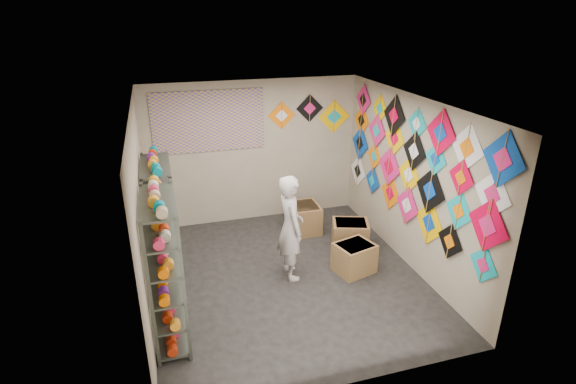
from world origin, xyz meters
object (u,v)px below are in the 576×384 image
object	(u,v)px
carton_c	(304,218)
shopkeeper	(290,227)
carton_a	(354,258)
carton_b	(350,235)
shelf_rack_front	(166,271)
shelf_rack_back	(162,224)

from	to	relation	value
carton_c	shopkeeper	bearing A→B (deg)	-115.16
carton_c	carton_a	bearing A→B (deg)	-76.99
carton_b	shelf_rack_front	bearing A→B (deg)	-136.71
shelf_rack_front	shelf_rack_back	distance (m)	1.30
carton_b	carton_c	bearing A→B (deg)	142.75
carton_a	carton_c	world-z (taller)	carton_c
carton_a	carton_b	bearing A→B (deg)	55.41
carton_a	carton_c	size ratio (longest dim) A/B	0.95
carton_b	carton_c	xyz separation A→B (m)	(-0.57, 0.83, 0.02)
carton_b	carton_c	distance (m)	1.01
shelf_rack_front	carton_b	distance (m)	3.46
shelf_rack_front	carton_c	xyz separation A→B (m)	(2.51, 2.25, -0.69)
shelf_rack_back	shelf_rack_front	bearing A→B (deg)	-90.00
carton_a	carton_b	xyz separation A→B (m)	(0.24, 0.71, 0.01)
carton_a	carton_c	bearing A→B (deg)	86.09
carton_c	carton_b	bearing A→B (deg)	-54.62
carton_b	shelf_rack_back	bearing A→B (deg)	-159.23
shopkeeper	carton_c	size ratio (longest dim) A/B	2.75
shelf_rack_front	carton_b	xyz separation A→B (m)	(3.08, 1.42, -0.70)
shelf_rack_front	shopkeeper	world-z (taller)	shelf_rack_front
shelf_rack_back	carton_b	bearing A→B (deg)	2.28
carton_b	carton_a	bearing A→B (deg)	-90.30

